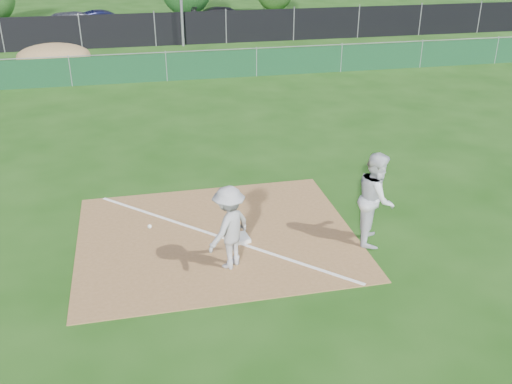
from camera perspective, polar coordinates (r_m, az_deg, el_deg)
ground at (r=20.89m, az=-7.79°, el=7.63°), size 90.00×90.00×0.00m
infield_dirt at (r=12.63m, az=-3.94°, el=-4.43°), size 6.00×5.00×0.02m
foul_line at (r=12.62m, az=-3.95°, el=-4.38°), size 5.01×5.01×0.01m
green_fence at (r=25.55m, az=-8.95°, el=12.22°), size 44.00×0.05×1.20m
dirt_mound at (r=29.14m, az=-19.57°, el=12.67°), size 3.38×2.60×1.17m
black_fence at (r=33.34m, az=-10.07°, el=15.70°), size 46.00×0.04×1.80m
parking_lot at (r=38.41m, az=-10.41°, el=15.55°), size 46.00×9.00×0.01m
first_base at (r=12.42m, az=-1.72°, el=-4.65°), size 0.47×0.47×0.09m
play_at_first at (r=11.15m, az=-2.70°, el=-3.57°), size 2.19×1.22×1.72m
runner at (r=12.27m, az=11.90°, el=-0.61°), size 1.08×1.20×2.03m
car_left at (r=36.90m, az=-17.39°, el=15.76°), size 5.15×3.52×1.63m
car_mid at (r=38.20m, az=-14.82°, el=16.13°), size 4.25×2.09×1.34m
car_right at (r=38.83m, az=-2.94°, el=17.01°), size 4.78×2.61×1.31m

